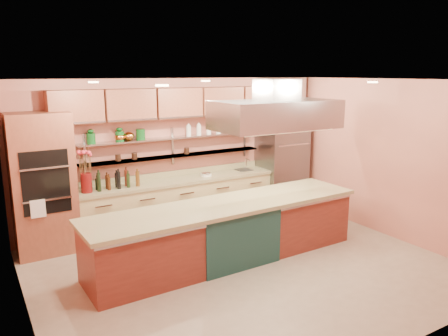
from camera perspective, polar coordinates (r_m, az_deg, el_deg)
floor at (r=6.81m, az=2.75°, el=-12.97°), size 6.00×5.00×0.02m
ceiling at (r=6.16m, az=3.02°, el=11.40°), size 6.00×5.00×0.02m
wall_back at (r=8.49m, az=-6.50°, el=2.09°), size 6.00×0.04×2.80m
wall_front at (r=4.56m, az=20.68°, el=-7.70°), size 6.00×0.04×2.80m
wall_left at (r=5.35m, az=-25.09°, el=-5.14°), size 0.04×5.00×2.80m
wall_right at (r=8.34m, az=20.32°, el=1.22°), size 0.04×5.00×2.80m
oven_stack at (r=7.57m, az=-22.56°, el=-1.98°), size 0.95×0.64×2.30m
refrigerator at (r=9.45m, az=7.56°, el=0.96°), size 0.95×0.72×2.10m
back_counter at (r=8.42m, az=-5.81°, el=-4.53°), size 3.84×0.64×0.93m
wall_shelf_lower at (r=8.36m, az=-6.43°, el=1.58°), size 3.60×0.26×0.03m
wall_shelf_upper at (r=8.30m, az=-6.49°, el=3.96°), size 3.60×0.26×0.03m
upper_cabinets at (r=8.21m, az=-6.14°, el=8.44°), size 4.60×0.36×0.55m
range_hood at (r=7.01m, az=6.80°, el=6.94°), size 2.00×1.00×0.45m
ceiling_downlights at (r=6.32m, az=1.99°, el=11.16°), size 4.00×2.80×0.02m
island at (r=6.92m, az=0.43°, el=-8.29°), size 4.44×1.09×0.92m
flower_vase at (r=7.67m, az=-17.53°, el=-1.85°), size 0.22×0.22×0.33m
oil_bottle_cluster at (r=7.81m, az=-13.70°, el=-1.65°), size 0.83×0.48×0.26m
kitchen_scale at (r=8.48m, az=-2.38°, el=-0.77°), size 0.19×0.16×0.10m
bar_faucet at (r=9.05m, az=2.87°, el=0.48°), size 0.03×0.03×0.22m
copper_kettle at (r=7.97m, az=-12.35°, el=4.08°), size 0.25×0.25×0.16m
green_canister at (r=8.04m, az=-10.83°, el=4.34°), size 0.17×0.17×0.19m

